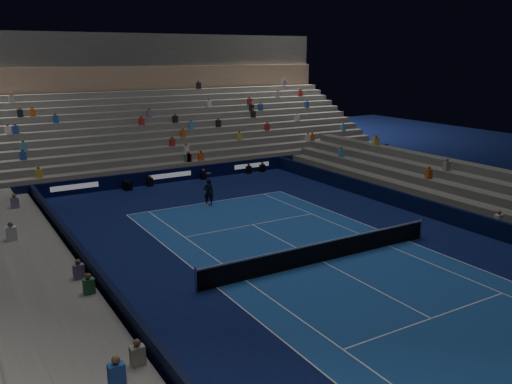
{
  "coord_description": "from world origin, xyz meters",
  "views": [
    {
      "loc": [
        -14.5,
        -18.26,
        9.32
      ],
      "look_at": [
        0.0,
        6.0,
        2.0
      ],
      "focal_mm": 37.53,
      "sensor_mm": 36.0,
      "label": 1
    }
  ],
  "objects": [
    {
      "name": "broadcast_camera",
      "position": [
        -3.53,
        17.78,
        0.34
      ],
      "size": [
        0.6,
        1.01,
        0.66
      ],
      "color": "black",
      "rests_on": "ground"
    },
    {
      "name": "grandstand_east",
      "position": [
        13.17,
        0.0,
        0.92
      ],
      "size": [
        5.0,
        37.0,
        2.5
      ],
      "color": "#5F605B",
      "rests_on": "ground"
    },
    {
      "name": "sponsor_barrier_west",
      "position": [
        -9.7,
        0.0,
        0.5
      ],
      "size": [
        0.25,
        37.0,
        1.0
      ],
      "primitive_type": "cube",
      "color": "black",
      "rests_on": "ground"
    },
    {
      "name": "sponsor_barrier_east",
      "position": [
        9.7,
        0.0,
        0.5
      ],
      "size": [
        0.25,
        37.0,
        1.0
      ],
      "primitive_type": "cube",
      "color": "black",
      "rests_on": "ground"
    },
    {
      "name": "grandstand_main",
      "position": [
        0.0,
        27.9,
        3.38
      ],
      "size": [
        44.0,
        15.2,
        11.2
      ],
      "color": "slate",
      "rests_on": "ground"
    },
    {
      "name": "court_surface",
      "position": [
        0.0,
        0.0,
        0.01
      ],
      "size": [
        10.97,
        23.77,
        0.01
      ],
      "primitive_type": "cube",
      "color": "#1A4894",
      "rests_on": "ground"
    },
    {
      "name": "tennis_player",
      "position": [
        -0.35,
        11.23,
        0.86
      ],
      "size": [
        0.71,
        0.56,
        1.72
      ],
      "primitive_type": "imported",
      "rotation": [
        0.0,
        0.0,
        2.88
      ],
      "color": "black",
      "rests_on": "ground"
    },
    {
      "name": "grandstand_west",
      "position": [
        -13.17,
        0.0,
        0.92
      ],
      "size": [
        5.0,
        37.0,
        2.5
      ],
      "color": "slate",
      "rests_on": "ground"
    },
    {
      "name": "ground",
      "position": [
        0.0,
        0.0,
        0.0
      ],
      "size": [
        90.0,
        90.0,
        0.0
      ],
      "primitive_type": "plane",
      "color": "#0B1545",
      "rests_on": "ground"
    },
    {
      "name": "tennis_net",
      "position": [
        0.0,
        0.0,
        0.5
      ],
      "size": [
        12.9,
        0.1,
        1.1
      ],
      "color": "#B2B2B7",
      "rests_on": "ground"
    },
    {
      "name": "sponsor_barrier_far",
      "position": [
        0.0,
        18.5,
        0.5
      ],
      "size": [
        44.0,
        0.25,
        1.0
      ],
      "primitive_type": "cube",
      "color": "black",
      "rests_on": "ground"
    }
  ]
}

